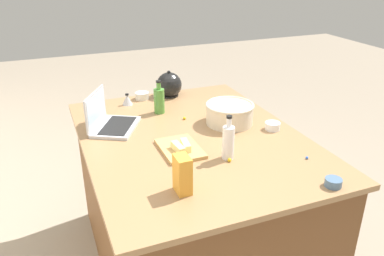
{
  "coord_description": "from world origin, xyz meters",
  "views": [
    {
      "loc": [
        -1.83,
        0.73,
        1.84
      ],
      "look_at": [
        0.0,
        0.0,
        0.95
      ],
      "focal_mm": 36.37,
      "sensor_mm": 36.0,
      "label": 1
    }
  ],
  "objects_px": {
    "kitchen_timer": "(127,100)",
    "butter_stick_left": "(185,145)",
    "butter_stick_right": "(178,148)",
    "ramekin_wide": "(272,126)",
    "mixing_bowl_large": "(230,113)",
    "candy_bag": "(182,175)",
    "bottle_olive": "(159,100)",
    "cutting_board": "(180,149)",
    "laptop": "(109,121)",
    "bottle_vinegar": "(228,142)",
    "kettle": "(169,85)",
    "ramekin_small": "(142,96)",
    "ramekin_medium": "(333,182)"
  },
  "relations": [
    {
      "from": "bottle_olive",
      "to": "butter_stick_right",
      "type": "xyz_separation_m",
      "value": [
        -0.57,
        0.08,
        -0.05
      ]
    },
    {
      "from": "butter_stick_left",
      "to": "candy_bag",
      "type": "relative_size",
      "value": 0.65
    },
    {
      "from": "mixing_bowl_large",
      "to": "butter_stick_left",
      "type": "xyz_separation_m",
      "value": [
        -0.24,
        0.37,
        -0.03
      ]
    },
    {
      "from": "bottle_olive",
      "to": "candy_bag",
      "type": "distance_m",
      "value": 0.92
    },
    {
      "from": "bottle_vinegar",
      "to": "candy_bag",
      "type": "distance_m",
      "value": 0.37
    },
    {
      "from": "laptop",
      "to": "ramekin_medium",
      "type": "xyz_separation_m",
      "value": [
        -0.99,
        -0.79,
        -0.03
      ]
    },
    {
      "from": "cutting_board",
      "to": "ramekin_medium",
      "type": "distance_m",
      "value": 0.77
    },
    {
      "from": "kettle",
      "to": "ramekin_small",
      "type": "height_order",
      "value": "kettle"
    },
    {
      "from": "laptop",
      "to": "bottle_vinegar",
      "type": "xyz_separation_m",
      "value": [
        -0.58,
        -0.48,
        0.05
      ]
    },
    {
      "from": "mixing_bowl_large",
      "to": "ramekin_small",
      "type": "distance_m",
      "value": 0.72
    },
    {
      "from": "laptop",
      "to": "kitchen_timer",
      "type": "distance_m",
      "value": 0.39
    },
    {
      "from": "bottle_olive",
      "to": "kitchen_timer",
      "type": "xyz_separation_m",
      "value": [
        0.22,
        0.16,
        -0.05
      ]
    },
    {
      "from": "kettle",
      "to": "butter_stick_right",
      "type": "relative_size",
      "value": 1.94
    },
    {
      "from": "mixing_bowl_large",
      "to": "ramekin_medium",
      "type": "relative_size",
      "value": 3.87
    },
    {
      "from": "kettle",
      "to": "kitchen_timer",
      "type": "distance_m",
      "value": 0.33
    },
    {
      "from": "bottle_vinegar",
      "to": "ramekin_wide",
      "type": "bearing_deg",
      "value": -61.76
    },
    {
      "from": "bottle_olive",
      "to": "kettle",
      "type": "height_order",
      "value": "bottle_olive"
    },
    {
      "from": "butter_stick_left",
      "to": "kitchen_timer",
      "type": "height_order",
      "value": "kitchen_timer"
    },
    {
      "from": "bottle_vinegar",
      "to": "cutting_board",
      "type": "relative_size",
      "value": 0.82
    },
    {
      "from": "mixing_bowl_large",
      "to": "cutting_board",
      "type": "relative_size",
      "value": 1.03
    },
    {
      "from": "mixing_bowl_large",
      "to": "candy_bag",
      "type": "xyz_separation_m",
      "value": [
        -0.58,
        0.52,
        0.02
      ]
    },
    {
      "from": "butter_stick_left",
      "to": "butter_stick_right",
      "type": "bearing_deg",
      "value": 106.7
    },
    {
      "from": "laptop",
      "to": "butter_stick_left",
      "type": "distance_m",
      "value": 0.53
    },
    {
      "from": "ramekin_small",
      "to": "ramekin_wide",
      "type": "height_order",
      "value": "ramekin_small"
    },
    {
      "from": "kettle",
      "to": "butter_stick_left",
      "type": "bearing_deg",
      "value": 166.73
    },
    {
      "from": "mixing_bowl_large",
      "to": "bottle_olive",
      "type": "relative_size",
      "value": 1.35
    },
    {
      "from": "mixing_bowl_large",
      "to": "bottle_olive",
      "type": "xyz_separation_m",
      "value": [
        0.32,
        0.34,
        0.02
      ]
    },
    {
      "from": "bottle_olive",
      "to": "butter_stick_left",
      "type": "relative_size",
      "value": 1.95
    },
    {
      "from": "butter_stick_right",
      "to": "ramekin_medium",
      "type": "bearing_deg",
      "value": -135.35
    },
    {
      "from": "bottle_vinegar",
      "to": "ramekin_medium",
      "type": "relative_size",
      "value": 3.07
    },
    {
      "from": "kettle",
      "to": "cutting_board",
      "type": "relative_size",
      "value": 0.76
    },
    {
      "from": "kettle",
      "to": "ramekin_medium",
      "type": "height_order",
      "value": "kettle"
    },
    {
      "from": "butter_stick_right",
      "to": "ramekin_wide",
      "type": "height_order",
      "value": "butter_stick_right"
    },
    {
      "from": "bottle_vinegar",
      "to": "laptop",
      "type": "bearing_deg",
      "value": 39.2
    },
    {
      "from": "laptop",
      "to": "candy_bag",
      "type": "xyz_separation_m",
      "value": [
        -0.78,
        -0.16,
        0.04
      ]
    },
    {
      "from": "bottle_vinegar",
      "to": "kettle",
      "type": "xyz_separation_m",
      "value": [
        0.99,
        -0.03,
        -0.01
      ]
    },
    {
      "from": "laptop",
      "to": "butter_stick_right",
      "type": "distance_m",
      "value": 0.52
    },
    {
      "from": "kettle",
      "to": "kitchen_timer",
      "type": "xyz_separation_m",
      "value": [
        -0.06,
        0.32,
        -0.04
      ]
    },
    {
      "from": "kitchen_timer",
      "to": "butter_stick_left",
      "type": "bearing_deg",
      "value": -171.11
    },
    {
      "from": "bottle_vinegar",
      "to": "butter_stick_left",
      "type": "height_order",
      "value": "bottle_vinegar"
    },
    {
      "from": "kettle",
      "to": "ramekin_wide",
      "type": "bearing_deg",
      "value": -154.76
    },
    {
      "from": "mixing_bowl_large",
      "to": "ramekin_small",
      "type": "relative_size",
      "value": 3.0
    },
    {
      "from": "laptop",
      "to": "kitchen_timer",
      "type": "bearing_deg",
      "value": -28.34
    },
    {
      "from": "butter_stick_left",
      "to": "bottle_olive",
      "type": "bearing_deg",
      "value": -3.64
    },
    {
      "from": "bottle_olive",
      "to": "cutting_board",
      "type": "height_order",
      "value": "bottle_olive"
    },
    {
      "from": "laptop",
      "to": "kitchen_timer",
      "type": "relative_size",
      "value": 4.91
    },
    {
      "from": "ramekin_wide",
      "to": "candy_bag",
      "type": "height_order",
      "value": "candy_bag"
    },
    {
      "from": "cutting_board",
      "to": "kitchen_timer",
      "type": "relative_size",
      "value": 3.66
    },
    {
      "from": "mixing_bowl_large",
      "to": "ramekin_small",
      "type": "bearing_deg",
      "value": 31.61
    },
    {
      "from": "cutting_board",
      "to": "ramekin_wide",
      "type": "bearing_deg",
      "value": -85.69
    }
  ]
}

